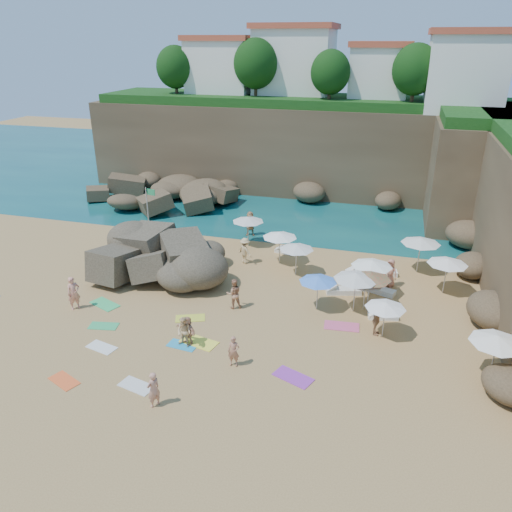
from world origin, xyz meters
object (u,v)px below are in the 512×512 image
(parasol_2, at_px, (448,261))
(person_stand_3, at_px, (376,320))
(rock_outcrop, at_px, (168,270))
(person_stand_6, at_px, (153,389))
(parasol_0, at_px, (248,219))
(parasol_1, at_px, (297,247))
(person_stand_4, at_px, (390,273))
(lounger_0, at_px, (286,252))
(person_stand_1, at_px, (234,294))
(flag_pole, at_px, (149,207))
(person_stand_0, at_px, (74,293))
(person_stand_2, at_px, (245,251))
(person_stand_5, at_px, (250,224))

(parasol_2, distance_m, person_stand_3, 6.87)
(rock_outcrop, relative_size, person_stand_6, 4.26)
(parasol_0, height_order, parasol_2, parasol_2)
(parasol_1, xyz_separation_m, person_stand_4, (5.74, -0.09, -1.00))
(lounger_0, bearing_deg, parasol_2, -8.91)
(person_stand_6, bearing_deg, parasol_0, -148.29)
(person_stand_1, bearing_deg, parasol_1, -140.75)
(flag_pole, xyz_separation_m, lounger_0, (10.20, 0.15, -2.41))
(person_stand_0, distance_m, person_stand_4, 18.19)
(parasol_2, bearing_deg, person_stand_2, 176.43)
(person_stand_3, bearing_deg, parasol_1, 48.37)
(person_stand_1, xyz_separation_m, person_stand_6, (-0.60, -8.55, -0.06))
(rock_outcrop, distance_m, person_stand_0, 6.59)
(parasol_0, xyz_separation_m, person_stand_4, (10.04, -3.98, -1.08))
(person_stand_0, height_order, person_stand_4, person_stand_0)
(rock_outcrop, xyz_separation_m, person_stand_4, (13.79, 1.62, 0.88))
(person_stand_2, bearing_deg, parasol_1, -159.38)
(person_stand_4, relative_size, person_stand_6, 1.10)
(parasol_2, xyz_separation_m, person_stand_3, (-3.56, -5.75, -1.18))
(person_stand_6, bearing_deg, person_stand_3, 161.09)
(flag_pole, relative_size, person_stand_1, 2.29)
(rock_outcrop, xyz_separation_m, flag_pole, (-3.48, 4.67, 2.53))
(flag_pole, relative_size, person_stand_2, 2.23)
(lounger_0, distance_m, person_stand_3, 11.10)
(person_stand_0, xyz_separation_m, person_stand_6, (7.81, -6.06, -0.15))
(person_stand_0, xyz_separation_m, person_stand_1, (8.40, 2.49, -0.08))
(rock_outcrop, height_order, person_stand_3, person_stand_3)
(person_stand_3, bearing_deg, rock_outcrop, 78.99)
(flag_pole, height_order, person_stand_2, flag_pole)
(parasol_1, distance_m, person_stand_6, 14.04)
(flag_pole, bearing_deg, person_stand_5, 22.28)
(rock_outcrop, xyz_separation_m, person_stand_5, (3.34, 7.47, 0.94))
(person_stand_0, bearing_deg, person_stand_5, 11.39)
(person_stand_5, distance_m, person_stand_6, 19.50)
(flag_pole, relative_size, parasol_2, 1.73)
(person_stand_4, bearing_deg, person_stand_2, -164.63)
(parasol_0, relative_size, person_stand_3, 1.38)
(parasol_0, bearing_deg, lounger_0, -14.53)
(parasol_0, relative_size, parasol_2, 0.98)
(rock_outcrop, distance_m, person_stand_4, 13.91)
(person_stand_5, bearing_deg, person_stand_0, -123.14)
(parasol_2, bearing_deg, person_stand_6, -130.98)
(lounger_0, xyz_separation_m, person_stand_3, (6.61, -8.89, 0.70))
(rock_outcrop, xyz_separation_m, person_stand_3, (13.33, -4.07, 0.82))
(rock_outcrop, distance_m, person_stand_1, 6.64)
(person_stand_2, bearing_deg, person_stand_6, 124.64)
(person_stand_6, bearing_deg, rock_outcrop, -129.66)
(person_stand_0, distance_m, person_stand_3, 16.20)
(person_stand_4, distance_m, person_stand_5, 11.97)
(person_stand_2, relative_size, person_stand_6, 1.11)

